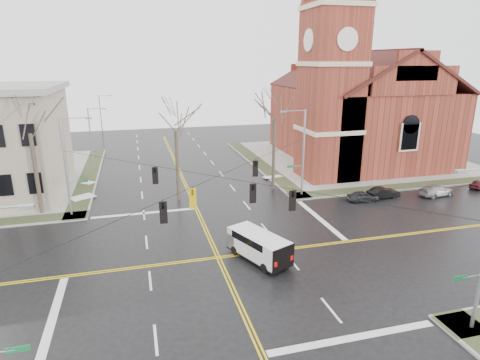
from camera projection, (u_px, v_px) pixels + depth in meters
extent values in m
plane|color=black|center=(218.00, 257.00, 29.42)|extent=(120.00, 120.00, 0.00)
cube|color=gray|center=(350.00, 158.00, 58.67)|extent=(30.00, 30.00, 0.15)
cube|color=#2C381E|center=(261.00, 164.00, 55.26)|extent=(2.00, 30.00, 0.02)
cube|color=#2C381E|center=(412.00, 185.00, 45.87)|extent=(30.00, 2.00, 0.02)
cube|color=#2C381E|center=(89.00, 175.00, 49.77)|extent=(2.00, 30.00, 0.02)
cube|color=gold|center=(217.00, 258.00, 29.38)|extent=(0.12, 100.00, 0.01)
cube|color=gold|center=(220.00, 257.00, 29.44)|extent=(0.12, 100.00, 0.01)
cube|color=gold|center=(219.00, 258.00, 29.30)|extent=(100.00, 0.12, 0.01)
cube|color=gold|center=(218.00, 257.00, 29.52)|extent=(100.00, 0.12, 0.01)
cube|color=silver|center=(353.00, 338.00, 20.92)|extent=(9.50, 0.50, 0.01)
cube|color=silver|center=(144.00, 213.00, 37.91)|extent=(9.50, 0.50, 0.01)
cube|color=silver|center=(52.00, 321.00, 22.21)|extent=(0.50, 9.50, 0.01)
cube|color=silver|center=(319.00, 219.00, 36.62)|extent=(0.50, 9.50, 0.01)
cube|color=maroon|center=(330.00, 95.00, 46.45)|extent=(6.00, 6.00, 20.00)
cube|color=beige|center=(336.00, 7.00, 43.71)|extent=(6.30, 6.30, 0.50)
cylinder|color=silver|center=(348.00, 39.00, 41.90)|extent=(2.40, 0.15, 2.40)
cylinder|color=silver|center=(309.00, 40.00, 43.97)|extent=(0.15, 2.40, 2.40)
cube|color=maroon|center=(356.00, 124.00, 58.42)|extent=(18.00, 24.00, 10.00)
cube|color=maroon|center=(314.00, 155.00, 51.42)|extent=(2.00, 5.00, 4.40)
cylinder|color=gray|center=(303.00, 153.00, 41.54)|extent=(0.20, 0.20, 9.00)
cylinder|color=gray|center=(297.00, 166.00, 41.79)|extent=(1.20, 0.06, 0.06)
cube|color=#105D30|center=(291.00, 166.00, 41.61)|extent=(0.90, 0.04, 0.25)
cylinder|color=gray|center=(294.00, 111.00, 39.99)|extent=(2.40, 0.08, 0.08)
cube|color=gray|center=(283.00, 112.00, 39.71)|extent=(0.50, 0.22, 0.15)
cylinder|color=gray|center=(66.00, 168.00, 35.91)|extent=(0.20, 0.20, 9.00)
cylinder|color=gray|center=(75.00, 182.00, 36.44)|extent=(1.20, 0.06, 0.06)
cube|color=#105D30|center=(83.00, 181.00, 36.61)|extent=(0.90, 0.04, 0.25)
cylinder|color=gray|center=(74.00, 118.00, 34.94)|extent=(2.40, 0.08, 0.08)
cube|color=gray|center=(89.00, 118.00, 35.24)|extent=(0.50, 0.22, 0.15)
cylinder|color=gray|center=(472.00, 276.00, 20.49)|extent=(1.20, 0.06, 0.06)
cube|color=#105D30|center=(461.00, 278.00, 20.32)|extent=(0.90, 0.04, 0.25)
cube|color=gray|center=(460.00, 171.00, 18.41)|extent=(0.50, 0.22, 0.15)
cube|color=#105D30|center=(18.00, 349.00, 15.32)|extent=(0.90, 0.04, 0.25)
cube|color=gray|center=(26.00, 207.00, 13.95)|extent=(0.50, 0.22, 0.15)
cylinder|color=black|center=(217.00, 177.00, 27.63)|extent=(23.02, 23.02, 0.03)
cylinder|color=black|center=(217.00, 177.00, 27.63)|extent=(23.02, 23.02, 0.03)
imported|color=black|center=(163.00, 213.00, 23.16)|extent=(0.21, 0.26, 1.30)
imported|color=black|center=(255.00, 169.00, 32.53)|extent=(0.21, 0.26, 1.30)
imported|color=gold|center=(193.00, 199.00, 25.51)|extent=(0.21, 0.26, 1.30)
imported|color=black|center=(155.00, 176.00, 30.57)|extent=(0.21, 0.26, 1.30)
imported|color=black|center=(292.00, 201.00, 25.13)|extent=(0.21, 0.26, 1.30)
imported|color=black|center=(253.00, 193.00, 26.49)|extent=(0.21, 0.26, 1.30)
cylinder|color=gray|center=(91.00, 139.00, 51.51)|extent=(0.16, 0.16, 8.00)
cylinder|color=gray|center=(96.00, 109.00, 50.64)|extent=(2.00, 0.07, 0.07)
cube|color=gray|center=(104.00, 109.00, 50.90)|extent=(0.45, 0.20, 0.13)
cylinder|color=gray|center=(101.00, 118.00, 70.03)|extent=(0.16, 0.16, 8.00)
cylinder|color=gray|center=(105.00, 96.00, 69.15)|extent=(2.00, 0.07, 0.07)
cube|color=gray|center=(111.00, 96.00, 69.41)|extent=(0.45, 0.20, 0.13)
cube|color=silver|center=(259.00, 245.00, 28.79)|extent=(3.81, 5.44, 1.63)
cube|color=silver|center=(241.00, 238.00, 30.44)|extent=(2.15, 1.57, 1.15)
cube|color=black|center=(238.00, 231.00, 30.55)|extent=(1.67, 0.80, 0.77)
cube|color=black|center=(257.00, 238.00, 28.78)|extent=(3.18, 3.95, 0.53)
cube|color=#B70C0A|center=(276.00, 265.00, 26.45)|extent=(0.24, 0.15, 0.33)
cube|color=#B70C0A|center=(292.00, 258.00, 27.33)|extent=(0.24, 0.15, 0.33)
cube|color=black|center=(259.00, 256.00, 29.03)|extent=(3.87, 5.50, 0.10)
cylinder|color=black|center=(235.00, 250.00, 29.76)|extent=(0.50, 0.73, 0.69)
cylinder|color=black|center=(253.00, 244.00, 30.80)|extent=(0.50, 0.73, 0.69)
cylinder|color=black|center=(265.00, 268.00, 27.23)|extent=(0.50, 0.73, 0.69)
cylinder|color=black|center=(284.00, 260.00, 28.27)|extent=(0.50, 0.73, 0.69)
imported|color=black|center=(363.00, 196.00, 40.96)|extent=(3.28, 1.67, 1.07)
imported|color=black|center=(383.00, 193.00, 41.91)|extent=(3.64, 1.58, 1.16)
imported|color=gray|center=(436.00, 190.00, 42.67)|extent=(4.28, 2.23, 1.18)
imported|color=#47141B|center=(480.00, 184.00, 45.16)|extent=(3.36, 2.34, 1.06)
cylinder|color=#3C3326|center=(36.00, 174.00, 36.62)|extent=(0.36, 0.36, 7.50)
cylinder|color=#3C3326|center=(177.00, 165.00, 40.79)|extent=(0.36, 0.36, 6.99)
cylinder|color=#3C3326|center=(274.00, 154.00, 43.69)|extent=(0.36, 0.36, 7.74)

